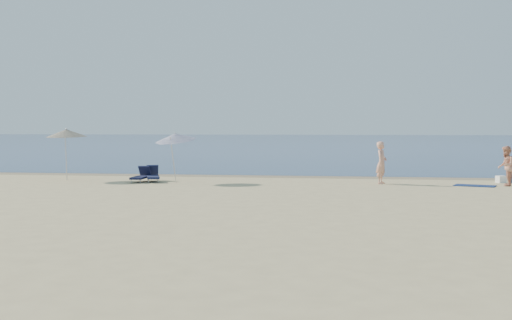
{
  "coord_description": "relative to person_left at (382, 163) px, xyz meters",
  "views": [
    {
      "loc": [
        0.22,
        -12.29,
        2.5
      ],
      "look_at": [
        -3.99,
        16.0,
        1.0
      ],
      "focal_mm": 45.0,
      "sensor_mm": 36.0,
      "label": 1
    }
  ],
  "objects": [
    {
      "name": "umbrella_far",
      "position": [
        -14.42,
        -0.14,
        1.27
      ],
      "size": [
        2.11,
        2.12,
        2.47
      ],
      "rotation": [
        0.0,
        0.0,
        -0.14
      ],
      "color": "silver",
      "rests_on": "ground"
    },
    {
      "name": "person_right",
      "position": [
        5.11,
        -0.29,
        -0.08
      ],
      "size": [
        0.84,
        0.96,
        1.68
      ],
      "primitive_type": "imported",
      "rotation": [
        0.0,
        0.0,
        -1.85
      ],
      "color": "tan",
      "rests_on": "ground"
    },
    {
      "name": "wet_sand_strip",
      "position": [
        -1.53,
        3.37,
        -0.92
      ],
      "size": [
        240.0,
        1.6,
        0.0
      ],
      "primitive_type": "cube",
      "color": "#847254",
      "rests_on": "ground"
    },
    {
      "name": "person_left",
      "position": [
        0.0,
        0.0,
        0.0
      ],
      "size": [
        0.61,
        0.77,
        1.85
      ],
      "primitive_type": "imported",
      "rotation": [
        0.0,
        0.0,
        1.29
      ],
      "color": "#E2997F",
      "rests_on": "ground"
    },
    {
      "name": "beach_towel",
      "position": [
        3.84,
        -0.44,
        -0.91
      ],
      "size": [
        1.85,
        1.41,
        0.03
      ],
      "primitive_type": "cube",
      "rotation": [
        0.0,
        0.0,
        -0.34
      ],
      "color": "#0F1F4D",
      "rests_on": "ground"
    },
    {
      "name": "lounger_left",
      "position": [
        -10.21,
        -0.35,
        -0.66
      ],
      "size": [
        1.06,
        1.74,
        0.73
      ],
      "rotation": [
        0.0,
        0.0,
        0.34
      ],
      "color": "#161C3D",
      "rests_on": "ground"
    },
    {
      "name": "umbrella_near",
      "position": [
        -9.07,
        -0.63,
        1.1
      ],
      "size": [
        2.41,
        2.42,
        2.38
      ],
      "rotation": [
        0.0,
        0.0,
        -0.43
      ],
      "color": "silver",
      "rests_on": "ground"
    },
    {
      "name": "white_bag",
      "position": [
        5.27,
        1.29,
        -0.77
      ],
      "size": [
        0.46,
        0.44,
        0.31
      ],
      "primitive_type": "cube",
      "rotation": [
        0.0,
        0.0,
        0.43
      ],
      "color": "white",
      "rests_on": "ground"
    },
    {
      "name": "ground",
      "position": [
        -1.53,
        -16.03,
        -0.92
      ],
      "size": [
        160.0,
        160.0,
        0.0
      ],
      "primitive_type": "plane",
      "color": "#C6B584",
      "rests_on": "ground"
    },
    {
      "name": "sea",
      "position": [
        -1.53,
        83.97,
        -0.92
      ],
      "size": [
        240.0,
        160.0,
        0.01
      ],
      "primitive_type": "cube",
      "color": "#0D2052",
      "rests_on": "ground"
    },
    {
      "name": "lounger_right",
      "position": [
        -10.7,
        -0.6,
        -0.67
      ],
      "size": [
        0.54,
        1.59,
        0.7
      ],
      "rotation": [
        0.0,
        0.0,
        0.01
      ],
      "color": "#131736",
      "rests_on": "ground"
    }
  ]
}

